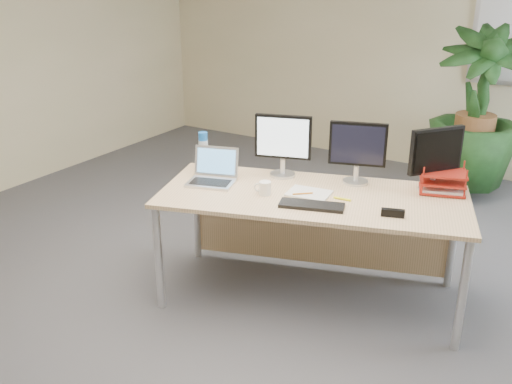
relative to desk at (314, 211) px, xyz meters
The scene contains 16 objects.
floor 1.00m from the desk, 109.90° to the right, with size 8.00×8.00×0.00m, color #4C4C51.
back_wall 3.36m from the desk, 94.58° to the left, with size 7.00×0.04×2.70m, color #C4BA8B.
desk is the anchor object (origin of this frame).
floor_plant 2.58m from the desk, 77.08° to the left, with size 0.84×0.84×1.50m, color black.
monitor_left 0.56m from the desk, 161.04° to the left, with size 0.41×0.19×0.47m.
monitor_right 0.54m from the desk, 51.69° to the left, with size 0.40×0.18×0.45m.
monitor_dark 0.92m from the desk, 28.00° to the left, with size 0.28×0.35×0.46m.
laptop 0.78m from the desk, 160.10° to the right, with size 0.40×0.37×0.24m.
keyboard 0.38m from the desk, 68.29° to the right, with size 0.42×0.14×0.02m, color black.
coffee_mug 0.44m from the desk, 131.66° to the right, with size 0.12×0.08×0.09m.
spiral_notebook 0.22m from the desk, 85.82° to the right, with size 0.29×0.22×0.01m, color silver.
orange_pen 0.26m from the desk, 94.14° to the right, with size 0.01×0.01×0.14m, color orange.
yellow_highlighter 0.32m from the desk, 21.32° to the right, with size 0.02×0.02×0.12m, color #F3F619.
water_bottle 0.98m from the desk, behind, with size 0.08×0.08×0.29m.
letter_tray 0.91m from the desk, 26.91° to the left, with size 0.36×0.31×0.14m.
stapler 0.68m from the desk, 16.46° to the right, with size 0.15×0.04×0.05m, color black.
Camera 1 is at (1.86, -2.71, 2.28)m, focal length 40.00 mm.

